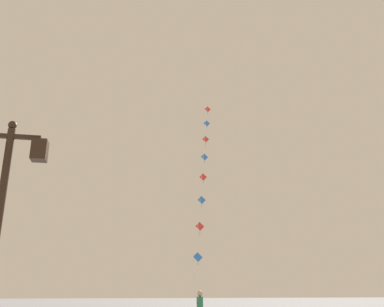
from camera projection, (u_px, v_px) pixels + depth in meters
The scene contains 2 objects.
twin_lantern_lamp_post at pixel (2, 197), 7.39m from camera, with size 1.37×0.28×4.78m.
kite_train at pixel (203, 178), 25.33m from camera, with size 3.27×10.28×15.35m.
Camera 1 is at (-0.52, -1.56, 1.72)m, focal length 38.55 mm.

